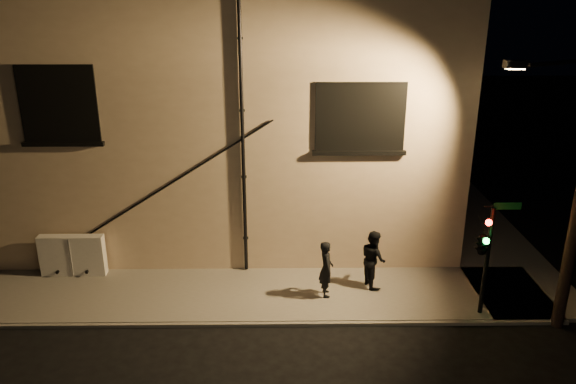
{
  "coord_description": "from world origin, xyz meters",
  "views": [
    {
      "loc": [
        -0.69,
        -12.9,
        8.49
      ],
      "look_at": [
        -0.5,
        1.8,
        3.13
      ],
      "focal_mm": 35.0,
      "sensor_mm": 36.0,
      "label": 1
    }
  ],
  "objects_px": {
    "pedestrian_b": "(373,259)",
    "traffic_signal": "(483,243)",
    "utility_cabinet": "(73,255)",
    "pedestrian_a": "(326,269)"
  },
  "relations": [
    {
      "from": "pedestrian_b",
      "to": "traffic_signal",
      "type": "bearing_deg",
      "value": -138.98
    },
    {
      "from": "utility_cabinet",
      "to": "pedestrian_b",
      "type": "relative_size",
      "value": 1.13
    },
    {
      "from": "pedestrian_b",
      "to": "pedestrian_a",
      "type": "bearing_deg",
      "value": 95.44
    },
    {
      "from": "pedestrian_a",
      "to": "pedestrian_b",
      "type": "relative_size",
      "value": 0.96
    },
    {
      "from": "pedestrian_a",
      "to": "traffic_signal",
      "type": "distance_m",
      "value": 4.32
    },
    {
      "from": "utility_cabinet",
      "to": "pedestrian_a",
      "type": "bearing_deg",
      "value": -9.93
    },
    {
      "from": "utility_cabinet",
      "to": "pedestrian_b",
      "type": "xyz_separation_m",
      "value": [
        9.13,
        -0.79,
        0.23
      ]
    },
    {
      "from": "pedestrian_a",
      "to": "pedestrian_b",
      "type": "height_order",
      "value": "pedestrian_b"
    },
    {
      "from": "pedestrian_b",
      "to": "utility_cabinet",
      "type": "bearing_deg",
      "value": 69.27
    },
    {
      "from": "utility_cabinet",
      "to": "pedestrian_a",
      "type": "xyz_separation_m",
      "value": [
        7.69,
        -1.35,
        0.19
      ]
    }
  ]
}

